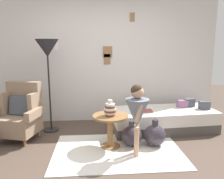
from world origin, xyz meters
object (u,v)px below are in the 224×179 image
at_px(book_on_daybed, 146,111).
at_px(demijohn_near, 132,136).
at_px(vase_striped, 110,109).
at_px(armchair, 20,114).
at_px(floor_lamp, 47,52).
at_px(demijohn_far, 155,135).
at_px(side_table, 110,124).
at_px(daybed, 163,120).
at_px(person_child, 137,111).

xyz_separation_m(book_on_daybed, demijohn_near, (-0.35, -0.54, -0.25)).
xyz_separation_m(vase_striped, book_on_daybed, (0.69, 0.59, -0.21)).
distance_m(armchair, floor_lamp, 1.17).
bearing_deg(demijohn_near, demijohn_far, -3.37).
height_order(side_table, demijohn_near, side_table).
height_order(armchair, daybed, armchair).
distance_m(floor_lamp, person_child, 1.97).
relative_size(person_child, book_on_daybed, 4.78).
height_order(book_on_daybed, demijohn_near, book_on_daybed).
bearing_deg(person_child, floor_lamp, 142.33).
bearing_deg(person_child, daybed, 54.52).
height_order(book_on_daybed, demijohn_far, demijohn_far).
relative_size(side_table, floor_lamp, 0.33).
bearing_deg(book_on_daybed, armchair, -177.64).
xyz_separation_m(side_table, book_on_daybed, (0.69, 0.56, 0.04)).
xyz_separation_m(armchair, demijohn_far, (2.21, -0.47, -0.26)).
height_order(vase_striped, floor_lamp, floor_lamp).
bearing_deg(side_table, armchair, 162.77).
relative_size(vase_striped, person_child, 0.24).
relative_size(armchair, demijohn_near, 2.35).
bearing_deg(demijohn_near, book_on_daybed, 57.28).
height_order(armchair, side_table, armchair).
relative_size(vase_striped, demijohn_far, 0.58).
bearing_deg(daybed, book_on_daybed, -163.36).
relative_size(side_table, demijohn_far, 1.27).
bearing_deg(daybed, side_table, -147.55).
distance_m(daybed, demijohn_far, 0.75).
xyz_separation_m(vase_striped, demijohn_near, (0.35, 0.05, -0.46)).
xyz_separation_m(floor_lamp, demijohn_far, (1.77, -0.80, -1.29)).
height_order(floor_lamp, person_child, floor_lamp).
bearing_deg(floor_lamp, demijohn_far, -24.36).
distance_m(armchair, daybed, 2.57).
relative_size(armchair, person_child, 0.92).
xyz_separation_m(armchair, floor_lamp, (0.44, 0.33, 1.03)).
relative_size(book_on_daybed, demijohn_near, 0.53).
bearing_deg(daybed, floor_lamp, 176.38).
height_order(demijohn_near, demijohn_far, demijohn_far).
xyz_separation_m(daybed, demijohn_near, (-0.71, -0.65, -0.03)).
relative_size(daybed, demijohn_near, 4.75).
distance_m(armchair, person_child, 2.03).
xyz_separation_m(vase_striped, person_child, (0.36, -0.27, 0.04)).
height_order(vase_striped, book_on_daybed, vase_striped).
bearing_deg(demijohn_near, armchair, 166.32).
bearing_deg(floor_lamp, side_table, -36.87).
bearing_deg(person_child, book_on_daybed, 68.98).
relative_size(floor_lamp, demijohn_far, 3.90).
bearing_deg(demijohn_far, side_table, 179.67).
relative_size(armchair, floor_lamp, 0.57).
xyz_separation_m(daybed, side_table, (-1.05, -0.66, 0.17)).
bearing_deg(floor_lamp, armchair, -143.22).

